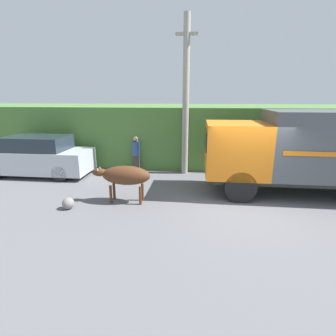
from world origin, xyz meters
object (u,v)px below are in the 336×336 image
object	(u,v)px
utility_pole	(186,96)
roadside_rock	(68,203)
cargo_truck	(311,149)
parked_suv	(37,157)
brown_cow	(125,176)
pedestrian_on_hill	(136,153)

from	to	relation	value
utility_pole	roadside_rock	xyz separation A→B (m)	(-3.38, -4.35, -3.20)
cargo_truck	parked_suv	size ratio (longest dim) A/B	1.48
brown_cow	pedestrian_on_hill	distance (m)	3.64
parked_suv	pedestrian_on_hill	distance (m)	4.31
cargo_truck	parked_suv	xyz separation A→B (m)	(-10.84, 1.16, -0.83)
cargo_truck	pedestrian_on_hill	xyz separation A→B (m)	(-6.66, 2.22, -0.76)
cargo_truck	roadside_rock	world-z (taller)	cargo_truck
brown_cow	roadside_rock	bearing A→B (deg)	-166.46
brown_cow	pedestrian_on_hill	bearing A→B (deg)	85.90
cargo_truck	pedestrian_on_hill	size ratio (longest dim) A/B	4.26
parked_suv	utility_pole	size ratio (longest dim) A/B	0.71
brown_cow	roadside_rock	size ratio (longest dim) A/B	5.30
pedestrian_on_hill	parked_suv	bearing A→B (deg)	27.96
cargo_truck	brown_cow	distance (m)	6.38
parked_suv	utility_pole	distance (m)	6.98
brown_cow	utility_pole	size ratio (longest dim) A/B	0.29
parked_suv	roadside_rock	distance (m)	4.54
utility_pole	pedestrian_on_hill	bearing A→B (deg)	179.56
brown_cow	pedestrian_on_hill	xyz separation A→B (m)	(-0.48, 3.60, -0.01)
brown_cow	parked_suv	bearing A→B (deg)	139.62
cargo_truck	brown_cow	size ratio (longest dim) A/B	3.59
pedestrian_on_hill	utility_pole	world-z (taller)	utility_pole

